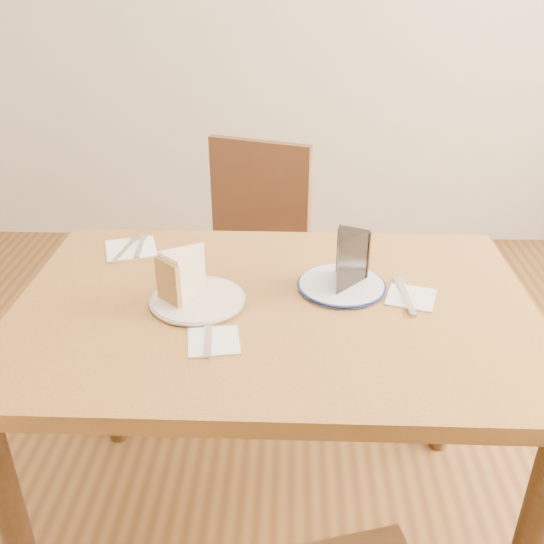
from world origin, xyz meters
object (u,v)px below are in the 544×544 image
Objects in this scene: carrot_cake at (188,274)px; table at (274,338)px; chair_far at (246,260)px; plate_navy at (341,285)px; chocolate_cake at (345,263)px; plate_cream at (198,300)px.

table is at bearing 37.36° from carrot_cake.
chair_far is 0.74m from plate_navy.
chair_far reaches higher than chocolate_cake.
table is 11.58× the size of carrot_cake.
chair_far is 4.38× the size of plate_navy.
table is 0.21m from plate_navy.
chocolate_cake reaches higher than carrot_cake.
carrot_cake reaches higher than plate_navy.
carrot_cake reaches higher than table.
chocolate_cake is at bearing -57.66° from plate_navy.
chair_far is at bearing 85.76° from plate_cream.
carrot_cake is (-0.20, 0.02, 0.16)m from table.
plate_cream is 1.82× the size of chocolate_cake.
plate_navy is 0.37m from carrot_cake.
chair_far reaches higher than table.
chocolate_cake reaches higher than plate_navy.
plate_navy reaches higher than table.
table is 5.67× the size of plate_cream.
plate_navy is 1.75× the size of chocolate_cake.
chair_far reaches higher than carrot_cake.
chair_far is 0.77m from carrot_cake.
plate_cream is at bearing -179.21° from table.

